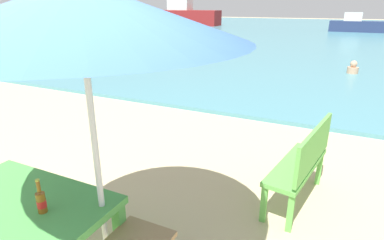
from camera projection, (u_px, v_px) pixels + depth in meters
The scene contains 9 objects.
sea_water at pixel (329, 31), 27.50m from camera, with size 120.00×50.00×0.08m, color teal.
picnic_table_green at pixel (24, 212), 2.45m from camera, with size 1.40×0.80×0.76m.
beer_bottle_amber at pixel (41, 201), 2.24m from camera, with size 0.07×0.07×0.26m.
patio_umbrella at pixel (80, 12), 1.88m from camera, with size 2.10×2.10×2.30m.
bench_green_left at pixel (304, 161), 3.50m from camera, with size 0.54×1.24×0.95m.
swimmer_person at pixel (353, 68), 10.18m from camera, with size 0.34×0.34×0.41m.
boat_fishing_trawler at pixel (185, 16), 34.56m from camera, with size 7.57×2.06×2.75m.
boat_cargo_ship at pixel (68, 16), 38.31m from camera, with size 6.11×1.67×2.22m.
boat_sailboat at pixel (356, 25), 25.80m from camera, with size 4.16×1.14×1.51m.
Camera 1 is at (1.66, -0.85, 2.16)m, focal length 29.63 mm.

